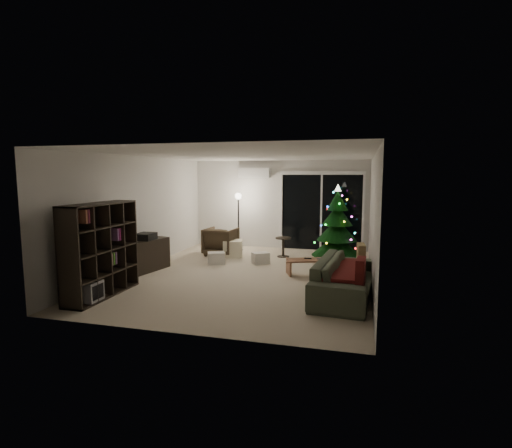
{
  "coord_description": "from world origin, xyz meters",
  "views": [
    {
      "loc": [
        2.29,
        -7.91,
        2.11
      ],
      "look_at": [
        0.1,
        0.3,
        1.05
      ],
      "focal_mm": 28.0,
      "sensor_mm": 36.0,
      "label": 1
    }
  ],
  "objects_px": {
    "media_cabinet": "(146,255)",
    "christmas_tree": "(337,225)",
    "sofa": "(345,278)",
    "bookshelf": "(91,249)",
    "coffee_table": "(315,268)",
    "armchair": "(221,241)"
  },
  "relations": [
    {
      "from": "media_cabinet",
      "to": "coffee_table",
      "type": "bearing_deg",
      "value": 18.61
    },
    {
      "from": "sofa",
      "to": "christmas_tree",
      "type": "xyz_separation_m",
      "value": [
        -0.31,
        2.53,
        0.61
      ]
    },
    {
      "from": "bookshelf",
      "to": "armchair",
      "type": "bearing_deg",
      "value": 97.27
    },
    {
      "from": "bookshelf",
      "to": "coffee_table",
      "type": "distance_m",
      "value": 4.34
    },
    {
      "from": "sofa",
      "to": "christmas_tree",
      "type": "bearing_deg",
      "value": 12.28
    },
    {
      "from": "sofa",
      "to": "coffee_table",
      "type": "bearing_deg",
      "value": 33.56
    },
    {
      "from": "sofa",
      "to": "bookshelf",
      "type": "bearing_deg",
      "value": 108.9
    },
    {
      "from": "coffee_table",
      "to": "christmas_tree",
      "type": "relative_size",
      "value": 0.62
    },
    {
      "from": "bookshelf",
      "to": "sofa",
      "type": "xyz_separation_m",
      "value": [
        4.3,
        1.04,
        -0.48
      ]
    },
    {
      "from": "sofa",
      "to": "coffee_table",
      "type": "xyz_separation_m",
      "value": [
        -0.66,
        1.23,
        -0.15
      ]
    },
    {
      "from": "bookshelf",
      "to": "christmas_tree",
      "type": "bearing_deg",
      "value": 63.28
    },
    {
      "from": "media_cabinet",
      "to": "coffee_table",
      "type": "xyz_separation_m",
      "value": [
        3.64,
        0.45,
        -0.16
      ]
    },
    {
      "from": "media_cabinet",
      "to": "armchair",
      "type": "xyz_separation_m",
      "value": [
        0.98,
        2.07,
        0.02
      ]
    },
    {
      "from": "armchair",
      "to": "coffee_table",
      "type": "bearing_deg",
      "value": 151.83
    },
    {
      "from": "coffee_table",
      "to": "bookshelf",
      "type": "bearing_deg",
      "value": -169.81
    },
    {
      "from": "coffee_table",
      "to": "christmas_tree",
      "type": "height_order",
      "value": "christmas_tree"
    },
    {
      "from": "bookshelf",
      "to": "coffee_table",
      "type": "relative_size",
      "value": 1.4
    },
    {
      "from": "bookshelf",
      "to": "armchair",
      "type": "distance_m",
      "value": 4.04
    },
    {
      "from": "media_cabinet",
      "to": "christmas_tree",
      "type": "distance_m",
      "value": 4.39
    },
    {
      "from": "armchair",
      "to": "christmas_tree",
      "type": "xyz_separation_m",
      "value": [
        3.01,
        -0.32,
        0.58
      ]
    },
    {
      "from": "sofa",
      "to": "armchair",
      "type": "bearing_deg",
      "value": 54.56
    },
    {
      "from": "bookshelf",
      "to": "christmas_tree",
      "type": "height_order",
      "value": "christmas_tree"
    }
  ]
}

